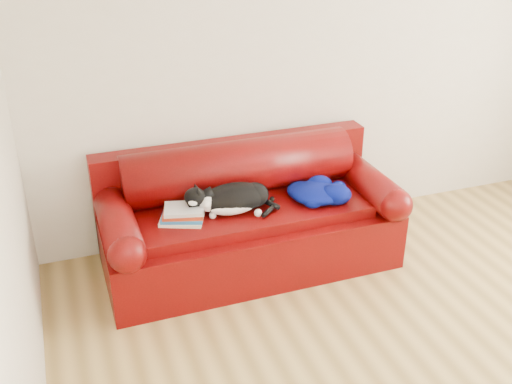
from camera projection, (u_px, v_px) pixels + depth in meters
ground at (458, 373)px, 3.47m from camera, size 4.50×4.50×0.00m
sofa_base at (249, 235)px, 4.39m from camera, size 2.10×0.90×0.50m
sofa_back at (238, 185)px, 4.45m from camera, size 2.10×1.01×0.88m
book_stack at (183, 214)px, 4.03m from camera, size 0.35×0.31×0.10m
cat at (234, 199)px, 4.12m from camera, size 0.69×0.30×0.25m
blanket at (318, 192)px, 4.31m from camera, size 0.48×0.46×0.14m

